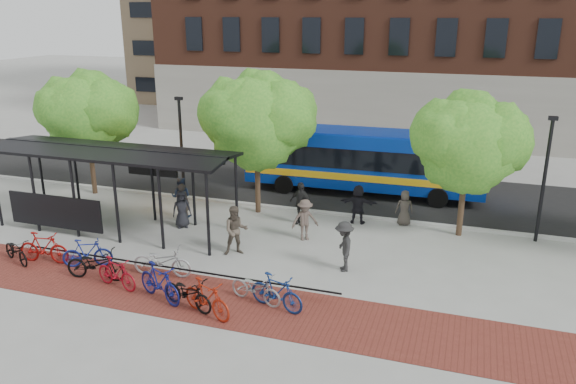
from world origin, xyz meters
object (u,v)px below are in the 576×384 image
(bike_4, at_px, (95,264))
(bike_10, at_px, (256,288))
(bike_7, at_px, (159,282))
(bike_8, at_px, (188,293))
(bike_0, at_px, (16,251))
(bike_3, at_px, (87,253))
(bike_1, at_px, (44,248))
(tree_a, at_px, (88,111))
(bike_5, at_px, (116,273))
(pedestrian_8, at_px, (236,230))
(tree_b, at_px, (259,117))
(tree_c, at_px, (470,140))
(pedestrian_6, at_px, (404,208))
(bike_11, at_px, (276,292))
(pedestrian_0, at_px, (182,209))
(pedestrian_9, at_px, (344,246))
(bus_shelter, at_px, (109,160))
(bike_9, at_px, (207,298))
(lamp_post_left, at_px, (181,147))
(lamp_post_right, at_px, (545,176))
(pedestrian_4, at_px, (300,203))
(pedestrian_3, at_px, (305,220))
(pedestrian_5, at_px, (358,204))
(pedestrian_2, at_px, (181,197))
(bike_6, at_px, (162,261))
(pedestrian_1, at_px, (183,203))
(bus, at_px, (364,158))

(bike_4, xyz_separation_m, bike_10, (5.88, 0.25, -0.07))
(bike_7, xyz_separation_m, bike_8, (1.10, -0.16, -0.10))
(bike_0, relative_size, bike_3, 0.99)
(bike_1, bearing_deg, tree_a, 16.27)
(bike_5, distance_m, bike_10, 4.85)
(pedestrian_8, bearing_deg, tree_b, 71.64)
(tree_c, height_order, pedestrian_6, tree_c)
(bike_11, xyz_separation_m, pedestrian_0, (-6.20, 5.34, 0.23))
(tree_c, height_order, pedestrian_9, tree_c)
(bus_shelter, xyz_separation_m, bike_9, (7.04, -5.44, -2.40))
(bike_8, bearing_deg, lamp_post_left, 45.61)
(pedestrian_8, distance_m, pedestrian_9, 4.24)
(lamp_post_right, bearing_deg, bike_11, -134.12)
(bike_8, relative_size, pedestrian_4, 1.04)
(tree_a, xyz_separation_m, pedestrian_9, (14.07, -4.85, -3.31))
(pedestrian_0, bearing_deg, tree_a, 122.10)
(bike_3, distance_m, pedestrian_0, 4.83)
(bus_shelter, xyz_separation_m, pedestrian_8, (6.06, -0.92, -2.03))
(pedestrian_0, distance_m, pedestrian_8, 3.84)
(bike_0, height_order, pedestrian_8, pedestrian_8)
(bike_11, xyz_separation_m, pedestrian_6, (2.86, 8.62, 0.20))
(bike_3, distance_m, pedestrian_9, 9.33)
(bike_0, bearing_deg, pedestrian_4, -27.25)
(pedestrian_3, distance_m, pedestrian_5, 3.04)
(tree_a, bearing_deg, pedestrian_2, -16.22)
(bike_1, bearing_deg, bike_0, 99.49)
(pedestrian_0, bearing_deg, bike_6, -104.00)
(pedestrian_3, bearing_deg, tree_c, -10.45)
(lamp_post_right, height_order, pedestrian_9, lamp_post_right)
(bike_6, xyz_separation_m, pedestrian_3, (3.82, 4.73, 0.30))
(pedestrian_1, relative_size, pedestrian_5, 1.01)
(tree_c, relative_size, bike_1, 2.97)
(bike_4, bearing_deg, pedestrian_3, -53.30)
(pedestrian_1, relative_size, pedestrian_4, 0.92)
(pedestrian_2, bearing_deg, bike_0, 50.47)
(bike_11, distance_m, pedestrian_3, 5.71)
(bus_shelter, relative_size, bike_1, 5.31)
(bike_10, bearing_deg, pedestrian_4, 19.74)
(pedestrian_4, distance_m, pedestrian_6, 4.53)
(pedestrian_9, bearing_deg, bike_0, -95.98)
(pedestrian_2, bearing_deg, bike_3, 72.25)
(bus_shelter, height_order, bike_8, bus_shelter)
(bike_3, relative_size, pedestrian_6, 1.15)
(bike_0, bearing_deg, bike_10, -65.98)
(bus, distance_m, bike_9, 13.86)
(tree_c, xyz_separation_m, lamp_post_right, (2.91, 0.25, -1.31))
(bike_5, relative_size, bike_6, 0.84)
(tree_b, height_order, pedestrian_5, tree_b)
(tree_a, relative_size, pedestrian_9, 3.32)
(bike_4, height_order, bike_10, bike_4)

